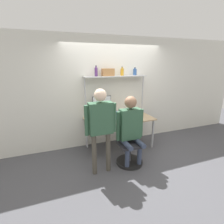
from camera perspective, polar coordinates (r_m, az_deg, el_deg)
name	(u,v)px	position (r m, az deg, el deg)	size (l,w,h in m)	color
ground_plane	(126,154)	(4.22, 4.51, -13.63)	(12.00, 12.00, 0.00)	#4C4C51
wall_back	(113,92)	(4.49, 0.40, 6.62)	(8.00, 0.06, 2.70)	silver
desk	(119,121)	(4.28, 2.40, -3.00)	(1.64, 0.78, 0.77)	tan
shelf_unit	(116,88)	(4.32, 1.21, 7.99)	(1.56, 0.26, 1.77)	silver
monitor	(102,106)	(4.26, -3.32, 2.07)	(0.46, 0.21, 0.53)	#333338
laptop	(120,118)	(4.07, 2.49, -1.90)	(0.31, 0.22, 0.23)	#BCBCC1
cell_phone	(131,120)	(4.11, 6.12, -2.66)	(0.07, 0.15, 0.01)	black
office_chair	(129,150)	(3.80, 5.56, -12.30)	(0.56, 0.56, 0.93)	black
person_seated	(131,125)	(3.53, 6.09, -4.34)	(0.59, 0.48, 1.45)	#38425B
person_standing	(101,121)	(3.17, -3.70, -3.05)	(0.60, 0.22, 1.64)	#4C473D
bottle_purple	(96,72)	(4.12, -5.21, 12.96)	(0.07, 0.07, 0.24)	#593372
bottle_blue	(135,72)	(4.50, 7.47, 12.86)	(0.09, 0.09, 0.19)	#335999
bottle_amber	(122,72)	(4.34, 3.32, 12.96)	(0.08, 0.08, 0.21)	gold
storage_box	(108,72)	(4.21, -1.33, 12.85)	(0.28, 0.16, 0.17)	#B27A47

